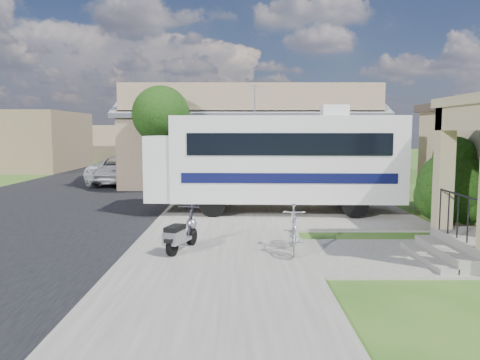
{
  "coord_description": "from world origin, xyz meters",
  "views": [
    {
      "loc": [
        -0.52,
        -10.71,
        2.69
      ],
      "look_at": [
        -0.5,
        2.5,
        1.3
      ],
      "focal_mm": 35.0,
      "sensor_mm": 36.0,
      "label": 1
    }
  ],
  "objects_px": {
    "bicycle": "(294,231)",
    "pickup_truck": "(129,170)",
    "van": "(147,158)",
    "shrub": "(455,183)",
    "scooter": "(180,235)",
    "motorhome": "(277,159)",
    "garden_hose": "(427,243)"
  },
  "relations": [
    {
      "from": "van",
      "to": "garden_hose",
      "type": "relative_size",
      "value": 14.0
    },
    {
      "from": "garden_hose",
      "to": "pickup_truck",
      "type": "bearing_deg",
      "value": 127.46
    },
    {
      "from": "scooter",
      "to": "van",
      "type": "distance_m",
      "value": 21.73
    },
    {
      "from": "motorhome",
      "to": "van",
      "type": "distance_m",
      "value": 17.55
    },
    {
      "from": "pickup_truck",
      "to": "motorhome",
      "type": "bearing_deg",
      "value": 139.48
    },
    {
      "from": "motorhome",
      "to": "pickup_truck",
      "type": "distance_m",
      "value": 10.86
    },
    {
      "from": "shrub",
      "to": "garden_hose",
      "type": "relative_size",
      "value": 5.87
    },
    {
      "from": "shrub",
      "to": "scooter",
      "type": "relative_size",
      "value": 1.81
    },
    {
      "from": "pickup_truck",
      "to": "van",
      "type": "relative_size",
      "value": 0.87
    },
    {
      "from": "bicycle",
      "to": "pickup_truck",
      "type": "xyz_separation_m",
      "value": [
        -6.82,
        13.62,
        0.23
      ]
    },
    {
      "from": "scooter",
      "to": "pickup_truck",
      "type": "xyz_separation_m",
      "value": [
        -4.34,
        13.63,
        0.3
      ]
    },
    {
      "from": "scooter",
      "to": "van",
      "type": "bearing_deg",
      "value": 121.11
    },
    {
      "from": "motorhome",
      "to": "pickup_truck",
      "type": "relative_size",
      "value": 1.55
    },
    {
      "from": "pickup_truck",
      "to": "garden_hose",
      "type": "height_order",
      "value": "pickup_truck"
    },
    {
      "from": "shrub",
      "to": "bicycle",
      "type": "height_order",
      "value": "shrub"
    },
    {
      "from": "van",
      "to": "shrub",
      "type": "bearing_deg",
      "value": -69.68
    },
    {
      "from": "shrub",
      "to": "pickup_truck",
      "type": "relative_size",
      "value": 0.48
    },
    {
      "from": "shrub",
      "to": "scooter",
      "type": "bearing_deg",
      "value": -162.16
    },
    {
      "from": "motorhome",
      "to": "shrub",
      "type": "height_order",
      "value": "motorhome"
    },
    {
      "from": "bicycle",
      "to": "van",
      "type": "relative_size",
      "value": 0.28
    },
    {
      "from": "motorhome",
      "to": "bicycle",
      "type": "distance_m",
      "value": 5.42
    },
    {
      "from": "scooter",
      "to": "van",
      "type": "xyz_separation_m",
      "value": [
        -4.87,
        21.18,
        0.45
      ]
    },
    {
      "from": "shrub",
      "to": "van",
      "type": "distance_m",
      "value": 22.34
    },
    {
      "from": "motorhome",
      "to": "garden_hose",
      "type": "distance_m",
      "value": 5.87
    },
    {
      "from": "motorhome",
      "to": "pickup_truck",
      "type": "height_order",
      "value": "motorhome"
    },
    {
      "from": "scooter",
      "to": "pickup_truck",
      "type": "bearing_deg",
      "value": 125.82
    },
    {
      "from": "bicycle",
      "to": "pickup_truck",
      "type": "bearing_deg",
      "value": 122.2
    },
    {
      "from": "bicycle",
      "to": "garden_hose",
      "type": "height_order",
      "value": "bicycle"
    },
    {
      "from": "scooter",
      "to": "pickup_truck",
      "type": "distance_m",
      "value": 14.31
    },
    {
      "from": "bicycle",
      "to": "pickup_truck",
      "type": "height_order",
      "value": "pickup_truck"
    },
    {
      "from": "scooter",
      "to": "bicycle",
      "type": "relative_size",
      "value": 0.84
    },
    {
      "from": "bicycle",
      "to": "garden_hose",
      "type": "distance_m",
      "value": 3.24
    }
  ]
}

